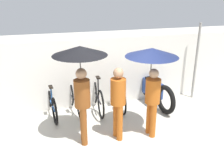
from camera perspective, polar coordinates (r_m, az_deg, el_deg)
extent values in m
plane|color=beige|center=(5.19, -1.78, -15.20)|extent=(30.00, 30.00, 0.00)
cube|color=silver|center=(6.73, -6.65, 2.37)|extent=(10.76, 0.12, 1.87)
torus|color=black|center=(7.03, -14.31, -2.58)|extent=(0.12, 0.68, 0.67)
torus|color=black|center=(6.12, -12.97, -6.10)|extent=(0.12, 0.68, 0.67)
cylinder|color=#19478C|center=(6.57, -13.69, -4.22)|extent=(0.13, 1.01, 0.04)
cylinder|color=#19478C|center=(6.31, -13.64, -2.84)|extent=(0.04, 0.04, 0.49)
cube|color=black|center=(6.21, -13.84, -0.64)|extent=(0.11, 0.21, 0.03)
cylinder|color=#19478C|center=(6.91, -14.55, -0.12)|extent=(0.04, 0.04, 0.65)
cylinder|color=#19478C|center=(6.81, -14.79, 2.43)|extent=(0.44, 0.07, 0.03)
torus|color=black|center=(7.01, -9.64, -1.99)|extent=(0.14, 0.73, 0.73)
torus|color=black|center=(6.06, -7.02, -5.65)|extent=(0.14, 0.73, 0.73)
cylinder|color=black|center=(6.53, -8.43, -3.69)|extent=(0.18, 1.08, 0.04)
cylinder|color=black|center=(6.25, -8.09, -1.93)|extent=(0.04, 0.04, 0.58)
cube|color=black|center=(6.14, -8.24, 0.69)|extent=(0.12, 0.21, 0.03)
cylinder|color=black|center=(6.90, -9.80, 0.45)|extent=(0.04, 0.04, 0.64)
cylinder|color=black|center=(6.79, -9.96, 2.97)|extent=(0.44, 0.09, 0.03)
torus|color=black|center=(7.10, -4.11, -1.42)|extent=(0.08, 0.74, 0.74)
torus|color=black|center=(6.24, -2.57, -4.66)|extent=(0.08, 0.74, 0.74)
cylinder|color=black|center=(6.67, -3.39, -2.94)|extent=(0.07, 0.96, 0.04)
cylinder|color=black|center=(6.40, -3.17, -1.11)|extent=(0.04, 0.04, 0.59)
cube|color=black|center=(6.29, -3.22, 1.51)|extent=(0.10, 0.20, 0.03)
cylinder|color=black|center=(6.98, -4.18, 1.07)|extent=(0.04, 0.04, 0.66)
cylinder|color=black|center=(6.88, -4.25, 3.64)|extent=(0.44, 0.05, 0.03)
torus|color=black|center=(7.28, 0.57, -0.94)|extent=(0.10, 0.70, 0.70)
torus|color=black|center=(6.42, 2.41, -4.06)|extent=(0.10, 0.70, 0.70)
cylinder|color=#A59E93|center=(6.85, 1.43, -2.40)|extent=(0.11, 0.97, 0.04)
cylinder|color=#A59E93|center=(6.59, 1.79, -0.74)|extent=(0.04, 0.04, 0.56)
cube|color=black|center=(6.49, 1.82, 1.67)|extent=(0.11, 0.21, 0.03)
cylinder|color=#A59E93|center=(7.17, 0.58, 1.36)|extent=(0.04, 0.04, 0.62)
cylinder|color=#A59E93|center=(7.08, 0.59, 3.72)|extent=(0.44, 0.06, 0.03)
cylinder|color=brown|center=(5.20, -6.44, -9.70)|extent=(0.13, 0.13, 0.84)
cylinder|color=brown|center=(5.36, -6.61, -8.74)|extent=(0.13, 0.13, 0.84)
cylinder|color=brown|center=(4.97, -6.85, -2.17)|extent=(0.32, 0.32, 0.57)
sphere|color=tan|center=(4.82, -7.06, 2.36)|extent=(0.22, 0.22, 0.22)
cylinder|color=#332D28|center=(4.97, -7.17, 2.57)|extent=(0.02, 0.02, 0.71)
cone|color=black|center=(4.85, -7.40, 7.58)|extent=(1.08, 1.08, 0.18)
cylinder|color=#B25619|center=(5.33, 1.77, -8.90)|extent=(0.13, 0.13, 0.81)
cylinder|color=#B25619|center=(5.48, 0.95, -8.05)|extent=(0.13, 0.13, 0.81)
cylinder|color=#B25619|center=(5.11, 1.42, -1.76)|extent=(0.32, 0.32, 0.55)
sphere|color=tan|center=(4.97, 1.46, 2.54)|extent=(0.21, 0.21, 0.21)
cylinder|color=#B25619|center=(5.52, 9.37, -8.28)|extent=(0.13, 0.13, 0.78)
cylinder|color=#B25619|center=(5.66, 8.50, -7.46)|extent=(0.13, 0.13, 0.78)
cylinder|color=#B25619|center=(5.31, 9.32, -1.61)|extent=(0.32, 0.32, 0.53)
sphere|color=tan|center=(5.17, 9.57, 2.38)|extent=(0.20, 0.20, 0.20)
cylinder|color=#332D28|center=(5.29, 8.83, 2.64)|extent=(0.02, 0.02, 0.68)
cone|color=#19234C|center=(5.18, 9.10, 7.17)|extent=(1.10, 1.10, 0.18)
torus|color=black|center=(7.59, 6.61, 0.10)|extent=(0.22, 0.78, 0.77)
torus|color=black|center=(6.59, 12.15, -3.52)|extent=(0.22, 0.78, 0.77)
cube|color=navy|center=(7.05, 9.22, -0.98)|extent=(0.33, 0.73, 0.44)
cube|color=black|center=(6.96, 9.34, 0.93)|extent=(0.28, 0.52, 0.06)
cylinder|color=#B2B2B7|center=(7.41, 6.78, 4.08)|extent=(0.58, 0.11, 0.03)
cylinder|color=gray|center=(7.56, 18.64, 4.82)|extent=(0.07, 0.07, 2.21)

